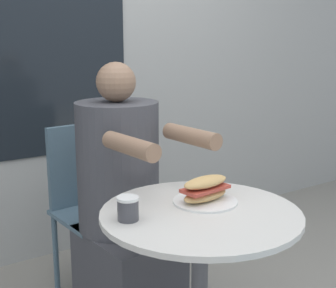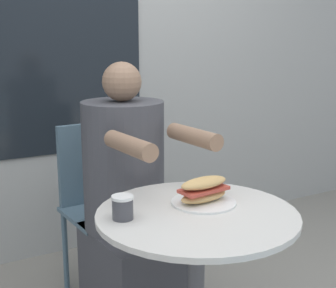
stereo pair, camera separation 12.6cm
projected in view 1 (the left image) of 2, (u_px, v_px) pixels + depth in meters
storefront_wall at (45, 19)px, 2.63m from camera, size 8.00×0.09×2.80m
cafe_table at (200, 261)px, 1.66m from camera, size 0.70×0.70×0.71m
diner_chair at (89, 194)px, 2.37m from camera, size 0.41×0.41×0.87m
seated_diner at (124, 215)px, 2.09m from camera, size 0.39×0.67×1.20m
sandwich_on_plate at (205, 192)px, 1.69m from camera, size 0.24×0.24×0.10m
drink_cup at (128, 208)px, 1.53m from camera, size 0.07×0.07×0.08m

